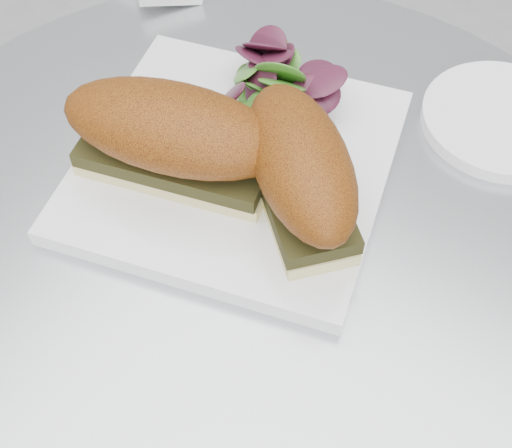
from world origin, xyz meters
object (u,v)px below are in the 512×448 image
Objects in this scene: sandwich_left at (174,135)px; saucer at (502,119)px; plate at (235,164)px; sandwich_right at (300,169)px.

sandwich_left is 0.30m from saucer.
sandwich_left is at bearing -129.58° from plate.
saucer is at bearing 46.40° from plate.
sandwich_right reaches higher than saucer.
sandwich_right is (0.07, -0.01, 0.05)m from plate.
sandwich_right is (0.10, 0.03, -0.00)m from sandwich_left.
saucer is (0.17, 0.18, -0.00)m from plate.
sandwich_left reaches higher than plate.
sandwich_left is at bearing -132.93° from saucer.
plate is at bearing 35.27° from sandwich_left.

